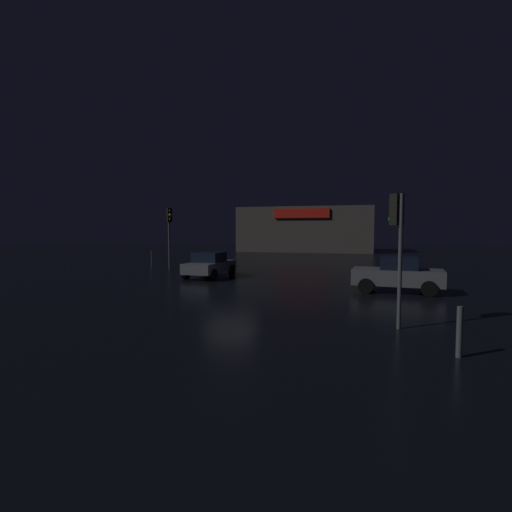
{
  "coord_description": "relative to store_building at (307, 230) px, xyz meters",
  "views": [
    {
      "loc": [
        6.71,
        -18.57,
        2.82
      ],
      "look_at": [
        0.71,
        2.15,
        1.4
      ],
      "focal_mm": 27.99,
      "sensor_mm": 36.0,
      "label": 1
    }
  ],
  "objects": [
    {
      "name": "traffic_signal_opposite",
      "position": [
        8.88,
        -40.58,
        0.05
      ],
      "size": [
        0.43,
        0.42,
        3.83
      ],
      "color": "#595B60",
      "rests_on": "ground"
    },
    {
      "name": "ground_plane",
      "position": [
        1.47,
        -33.98,
        -2.85
      ],
      "size": [
        120.0,
        120.0,
        0.0
      ],
      "primitive_type": "plane",
      "color": "black"
    },
    {
      "name": "traffic_signal_main",
      "position": [
        -5.55,
        -27.14,
        0.39
      ],
      "size": [
        0.42,
        0.42,
        4.34
      ],
      "color": "#595B60",
      "rests_on": "ground"
    },
    {
      "name": "store_building",
      "position": [
        0.0,
        0.0,
        0.0
      ],
      "size": [
        16.94,
        8.97,
        5.69
      ],
      "color": "#4C4742",
      "rests_on": "ground"
    },
    {
      "name": "car_near",
      "position": [
        -0.97,
        -30.79,
        -2.09
      ],
      "size": [
        2.1,
        4.09,
        1.5
      ],
      "color": "slate",
      "rests_on": "ground"
    },
    {
      "name": "bollard_kerb_b",
      "position": [
        10.09,
        -43.0,
        -2.28
      ],
      "size": [
        0.13,
        0.13,
        1.14
      ],
      "primitive_type": "cylinder",
      "color": "#595B60",
      "rests_on": "ground"
    },
    {
      "name": "bollard_kerb_a",
      "position": [
        -8.03,
        -25.44,
        -2.24
      ],
      "size": [
        0.08,
        0.08,
        1.22
      ],
      "primitive_type": "cylinder",
      "color": "#595B60",
      "rests_on": "ground"
    },
    {
      "name": "car_far",
      "position": [
        9.35,
        -33.59,
        -2.05
      ],
      "size": [
        4.01,
        2.19,
        1.59
      ],
      "color": "slate",
      "rests_on": "ground"
    }
  ]
}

